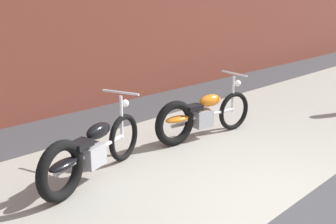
# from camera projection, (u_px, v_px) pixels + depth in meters

# --- Properties ---
(ground_plane) EXTENTS (80.00, 80.00, 0.00)m
(ground_plane) POSITION_uv_depth(u_px,v_px,m) (282.00, 213.00, 4.23)
(ground_plane) COLOR #38383A
(sidewalk_slab) EXTENTS (36.00, 3.50, 0.01)m
(sidewalk_slab) POSITION_uv_depth(u_px,v_px,m) (169.00, 165.00, 5.43)
(sidewalk_slab) COLOR gray
(sidewalk_slab) RESTS_ON ground
(motorcycle_black) EXTENTS (1.93, 0.86, 1.03)m
(motorcycle_black) POSITION_uv_depth(u_px,v_px,m) (88.00, 153.00, 4.82)
(motorcycle_black) COLOR black
(motorcycle_black) RESTS_ON ground
(motorcycle_orange) EXTENTS (2.00, 0.64, 1.03)m
(motorcycle_orange) POSITION_uv_depth(u_px,v_px,m) (199.00, 116.00, 6.33)
(motorcycle_orange) COLOR black
(motorcycle_orange) RESTS_ON ground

